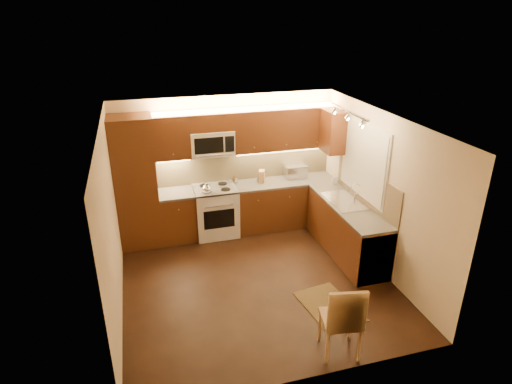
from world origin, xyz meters
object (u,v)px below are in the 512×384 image
object	(u,v)px
soap_bottle	(335,179)
sink	(345,197)
dining_chair	(341,317)
kettle	(206,188)
knife_block	(262,176)
stove	(216,211)
microwave	(212,143)
toaster_oven	(295,171)

from	to	relation	value
soap_bottle	sink	bearing A→B (deg)	-86.82
dining_chair	kettle	bearing A→B (deg)	118.85
sink	kettle	xyz separation A→B (m)	(-2.18, 0.93, 0.04)
kettle	knife_block	world-z (taller)	knife_block
sink	dining_chair	size ratio (longest dim) A/B	0.85
stove	sink	distance (m)	2.35
soap_bottle	dining_chair	size ratio (longest dim) A/B	0.18
knife_block	dining_chair	distance (m)	3.50
kettle	knife_block	size ratio (longest dim) A/B	0.86
microwave	sink	bearing A→B (deg)	-32.21
toaster_oven	soap_bottle	distance (m)	0.78
stove	toaster_oven	size ratio (longest dim) A/B	2.25
toaster_oven	soap_bottle	world-z (taller)	toaster_oven
microwave	toaster_oven	bearing A→B (deg)	0.67
microwave	dining_chair	xyz separation A→B (m)	(0.86, -3.51, -1.21)
stove	soap_bottle	bearing A→B (deg)	-8.68
dining_chair	knife_block	bearing A→B (deg)	99.99
toaster_oven	stove	bearing A→B (deg)	-175.09
kettle	soap_bottle	bearing A→B (deg)	-15.59
stove	microwave	xyz separation A→B (m)	(0.00, 0.14, 1.26)
sink	stove	bearing A→B (deg)	150.64
kettle	toaster_oven	size ratio (longest dim) A/B	0.47
kettle	soap_bottle	world-z (taller)	kettle
toaster_oven	soap_bottle	xyz separation A→B (m)	(0.61, -0.49, -0.03)
microwave	dining_chair	bearing A→B (deg)	-76.16
stove	sink	bearing A→B (deg)	-29.36
knife_block	soap_bottle	xyz separation A→B (m)	(1.29, -0.42, -0.02)
toaster_oven	microwave	bearing A→B (deg)	-179.95
dining_chair	sink	bearing A→B (deg)	73.85
stove	dining_chair	xyz separation A→B (m)	(0.86, -3.38, 0.05)
knife_block	microwave	bearing A→B (deg)	-163.47
dining_chair	toaster_oven	bearing A→B (deg)	89.08
kettle	soap_bottle	size ratio (longest dim) A/B	1.09
stove	sink	world-z (taller)	sink
sink	soap_bottle	bearing A→B (deg)	76.24
kettle	toaster_oven	bearing A→B (deg)	-1.07
microwave	kettle	bearing A→B (deg)	-119.05
stove	soap_bottle	distance (m)	2.28
knife_block	dining_chair	size ratio (longest dim) A/B	0.22
kettle	sink	bearing A→B (deg)	-35.29
sink	soap_bottle	distance (m)	0.81
stove	toaster_oven	world-z (taller)	toaster_oven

